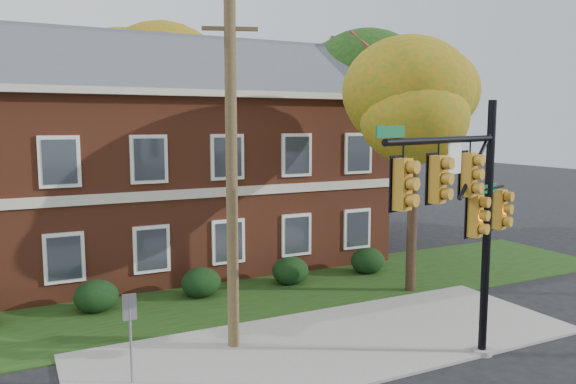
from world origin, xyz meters
name	(u,v)px	position (x,y,z in m)	size (l,w,h in m)	color
ground	(355,357)	(0.00, 0.00, 0.00)	(120.00, 120.00, 0.00)	black
sidewalk	(335,343)	(0.00, 1.00, 0.04)	(14.00, 5.00, 0.08)	gray
grass_strip	(262,294)	(0.00, 6.00, 0.02)	(30.00, 6.00, 0.04)	#193811
apartment_building	(161,149)	(-2.00, 11.95, 4.99)	(18.80, 8.80, 9.74)	brown
hedge_left	(96,296)	(-5.50, 6.70, 0.53)	(1.40, 1.26, 1.05)	black
hedge_center	(201,283)	(-2.00, 6.70, 0.53)	(1.40, 1.26, 1.05)	black
hedge_right	(291,271)	(1.50, 6.70, 0.53)	(1.40, 1.26, 1.05)	black
hedge_far_right	(368,261)	(5.00, 6.70, 0.53)	(1.40, 1.26, 1.05)	black
tree_near_right	(423,105)	(5.22, 3.87, 6.67)	(4.50, 4.25, 8.58)	black
tree_right_rear	(372,83)	(9.31, 12.81, 8.12)	(6.30, 5.95, 10.62)	black
tree_far_rear	(148,72)	(-0.66, 19.79, 8.84)	(6.84, 6.46, 11.52)	black
traffic_signal	(467,205)	(1.97, -1.72, 4.11)	(5.63, 2.17, 6.62)	gray
utility_pole	(232,178)	(-2.60, 2.00, 4.63)	(1.37, 0.58, 9.12)	brown
sign_post	(130,324)	(-5.50, 1.00, 1.48)	(0.32, 0.06, 2.19)	slate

